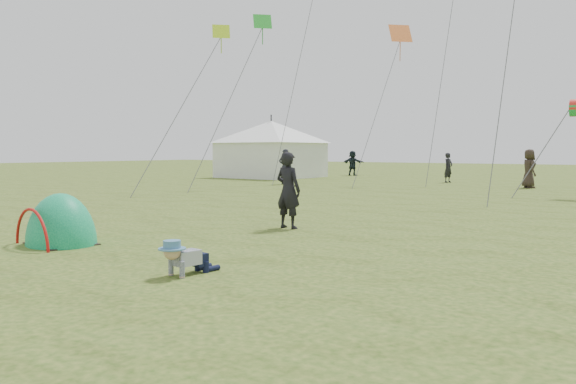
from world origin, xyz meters
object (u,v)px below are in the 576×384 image
Objects in this scene: popup_tent at (62,244)px; event_marquee at (271,147)px; crawling_toddler at (184,257)px; standing_adult at (288,190)px.

event_marquee is (-12.26, 22.84, 1.93)m from popup_tent.
crawling_toddler is 0.12× the size of event_marquee.
standing_adult is at bearing -51.66° from event_marquee.
standing_adult is at bearing 70.82° from popup_tent.
popup_tent is 26.00m from event_marquee.
popup_tent reaches higher than crawling_toddler.
event_marquee reaches higher than crawling_toddler.
event_marquee is (-14.48, 18.74, 1.09)m from standing_adult.
standing_adult is (-1.50, 4.64, 0.59)m from crawling_toddler.
standing_adult is at bearing 114.73° from crawling_toddler.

